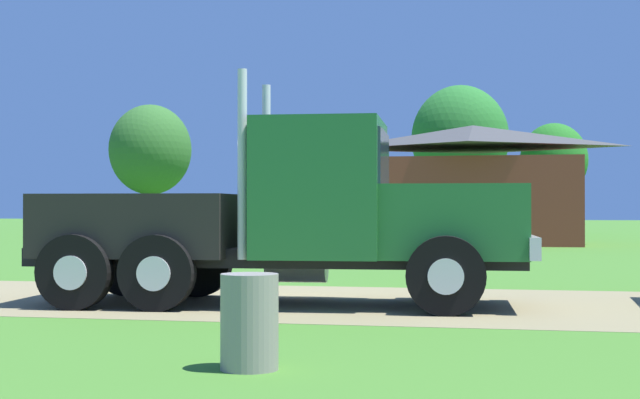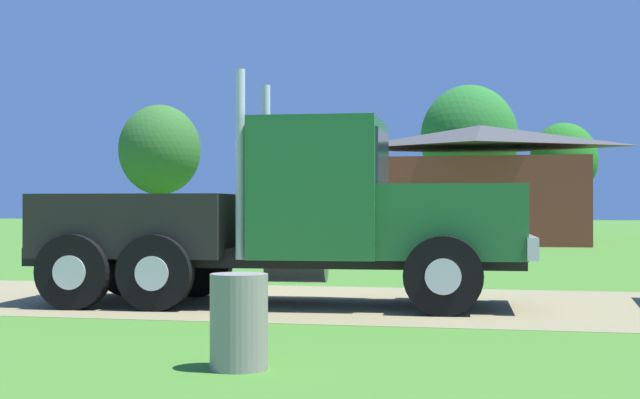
# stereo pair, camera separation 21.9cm
# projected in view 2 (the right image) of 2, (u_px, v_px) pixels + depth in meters

# --- Properties ---
(ground_plane) EXTENTS (200.00, 200.00, 0.00)m
(ground_plane) POSITION_uv_depth(u_px,v_px,m) (278.00, 301.00, 15.14)
(ground_plane) COLOR #407626
(dirt_track) EXTENTS (120.00, 5.72, 0.01)m
(dirt_track) POSITION_uv_depth(u_px,v_px,m) (278.00, 301.00, 15.14)
(dirt_track) COLOR #857A54
(dirt_track) RESTS_ON ground_plane
(truck_foreground_white) EXTENTS (7.81, 3.03, 3.52)m
(truck_foreground_white) POSITION_uv_depth(u_px,v_px,m) (286.00, 220.00, 14.57)
(truck_foreground_white) COLOR black
(truck_foreground_white) RESTS_ON ground_plane
(steel_barrel) EXTENTS (0.54, 0.54, 0.89)m
(steel_barrel) POSITION_uv_depth(u_px,v_px,m) (239.00, 322.00, 8.75)
(steel_barrel) COLOR gray
(steel_barrel) RESTS_ON ground_plane
(shed_building) EXTENTS (8.99, 6.04, 4.90)m
(shed_building) POSITION_uv_depth(u_px,v_px,m) (481.00, 187.00, 38.93)
(shed_building) COLOR brown
(shed_building) RESTS_ON ground_plane
(tree_left) EXTENTS (4.53, 4.53, 7.19)m
(tree_left) POSITION_uv_depth(u_px,v_px,m) (160.00, 150.00, 52.24)
(tree_left) COLOR #513823
(tree_left) RESTS_ON ground_plane
(tree_mid) EXTENTS (5.17, 5.17, 8.02)m
(tree_mid) POSITION_uv_depth(u_px,v_px,m) (469.00, 139.00, 50.10)
(tree_mid) COLOR #513823
(tree_mid) RESTS_ON ground_plane
(tree_right) EXTENTS (3.70, 3.70, 6.16)m
(tree_right) POSITION_uv_depth(u_px,v_px,m) (564.00, 160.00, 51.90)
(tree_right) COLOR #513823
(tree_right) RESTS_ON ground_plane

